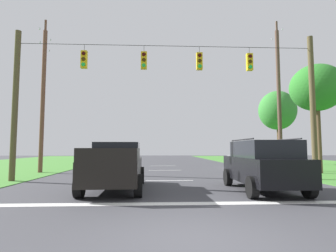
{
  "coord_description": "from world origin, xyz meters",
  "views": [
    {
      "loc": [
        -0.76,
        -5.04,
        1.69
      ],
      "look_at": [
        0.09,
        12.96,
        3.17
      ],
      "focal_mm": 29.14,
      "sensor_mm": 36.0,
      "label": 1
    }
  ],
  "objects_px": {
    "pickup_truck": "(116,166)",
    "tree_roadside_right": "(317,88)",
    "distant_car_crossing_white": "(244,159)",
    "suv_black": "(262,164)",
    "overhead_signal_span": "(168,97)",
    "tree_roadside_far_right": "(277,110)",
    "utility_pole_mid_right": "(279,97)",
    "utility_pole_near_left": "(43,96)"
  },
  "relations": [
    {
      "from": "utility_pole_mid_right",
      "to": "utility_pole_near_left",
      "type": "distance_m",
      "value": 17.59
    },
    {
      "from": "tree_roadside_right",
      "to": "tree_roadside_far_right",
      "type": "relative_size",
      "value": 0.94
    },
    {
      "from": "distant_car_crossing_white",
      "to": "utility_pole_mid_right",
      "type": "bearing_deg",
      "value": -56.36
    },
    {
      "from": "suv_black",
      "to": "overhead_signal_span",
      "type": "bearing_deg",
      "value": 133.85
    },
    {
      "from": "utility_pole_mid_right",
      "to": "tree_roadside_far_right",
      "type": "relative_size",
      "value": 1.49
    },
    {
      "from": "utility_pole_mid_right",
      "to": "utility_pole_near_left",
      "type": "xyz_separation_m",
      "value": [
        -17.55,
        -1.08,
        -0.28
      ]
    },
    {
      "from": "tree_roadside_far_right",
      "to": "overhead_signal_span",
      "type": "bearing_deg",
      "value": -131.38
    },
    {
      "from": "overhead_signal_span",
      "to": "distant_car_crossing_white",
      "type": "xyz_separation_m",
      "value": [
        6.99,
        8.91,
        -3.65
      ]
    },
    {
      "from": "suv_black",
      "to": "tree_roadside_far_right",
      "type": "bearing_deg",
      "value": 63.47
    },
    {
      "from": "utility_pole_near_left",
      "to": "distant_car_crossing_white",
      "type": "bearing_deg",
      "value": 14.29
    },
    {
      "from": "overhead_signal_span",
      "to": "utility_pole_near_left",
      "type": "distance_m",
      "value": 9.99
    },
    {
      "from": "utility_pole_mid_right",
      "to": "utility_pole_near_left",
      "type": "height_order",
      "value": "utility_pole_mid_right"
    },
    {
      "from": "overhead_signal_span",
      "to": "tree_roadside_far_right",
      "type": "bearing_deg",
      "value": 48.62
    },
    {
      "from": "tree_roadside_far_right",
      "to": "utility_pole_near_left",
      "type": "bearing_deg",
      "value": -156.24
    },
    {
      "from": "suv_black",
      "to": "distant_car_crossing_white",
      "type": "xyz_separation_m",
      "value": [
        3.41,
        12.64,
        -0.27
      ]
    },
    {
      "from": "pickup_truck",
      "to": "distant_car_crossing_white",
      "type": "xyz_separation_m",
      "value": [
        9.31,
        11.88,
        -0.18
      ]
    },
    {
      "from": "tree_roadside_far_right",
      "to": "utility_pole_mid_right",
      "type": "bearing_deg",
      "value": -113.85
    },
    {
      "from": "suv_black",
      "to": "tree_roadside_far_right",
      "type": "relative_size",
      "value": 0.61
    },
    {
      "from": "suv_black",
      "to": "distant_car_crossing_white",
      "type": "relative_size",
      "value": 1.11
    },
    {
      "from": "pickup_truck",
      "to": "tree_roadside_right",
      "type": "bearing_deg",
      "value": 26.96
    },
    {
      "from": "pickup_truck",
      "to": "distant_car_crossing_white",
      "type": "distance_m",
      "value": 15.09
    },
    {
      "from": "tree_roadside_right",
      "to": "tree_roadside_far_right",
      "type": "bearing_deg",
      "value": 78.79
    },
    {
      "from": "suv_black",
      "to": "tree_roadside_right",
      "type": "bearing_deg",
      "value": 46.62
    },
    {
      "from": "suv_black",
      "to": "utility_pole_mid_right",
      "type": "bearing_deg",
      "value": 61.29
    },
    {
      "from": "overhead_signal_span",
      "to": "suv_black",
      "type": "relative_size",
      "value": 3.38
    },
    {
      "from": "distant_car_crossing_white",
      "to": "pickup_truck",
      "type": "bearing_deg",
      "value": -128.09
    },
    {
      "from": "distant_car_crossing_white",
      "to": "utility_pole_near_left",
      "type": "bearing_deg",
      "value": -165.71
    },
    {
      "from": "distant_car_crossing_white",
      "to": "tree_roadside_far_right",
      "type": "xyz_separation_m",
      "value": [
        5.58,
        5.35,
        5.0
      ]
    },
    {
      "from": "pickup_truck",
      "to": "distant_car_crossing_white",
      "type": "relative_size",
      "value": 1.25
    },
    {
      "from": "tree_roadside_right",
      "to": "tree_roadside_far_right",
      "type": "distance_m",
      "value": 10.95
    },
    {
      "from": "pickup_truck",
      "to": "tree_roadside_far_right",
      "type": "bearing_deg",
      "value": 49.17
    },
    {
      "from": "pickup_truck",
      "to": "suv_black",
      "type": "distance_m",
      "value": 5.95
    },
    {
      "from": "utility_pole_mid_right",
      "to": "tree_roadside_far_right",
      "type": "xyz_separation_m",
      "value": [
        3.65,
        8.25,
        0.12
      ]
    },
    {
      "from": "overhead_signal_span",
      "to": "pickup_truck",
      "type": "relative_size",
      "value": 3.0
    },
    {
      "from": "overhead_signal_span",
      "to": "distant_car_crossing_white",
      "type": "distance_m",
      "value": 11.9
    },
    {
      "from": "pickup_truck",
      "to": "suv_black",
      "type": "xyz_separation_m",
      "value": [
        5.9,
        -0.76,
        0.09
      ]
    },
    {
      "from": "overhead_signal_span",
      "to": "utility_pole_near_left",
      "type": "bearing_deg",
      "value": 150.26
    },
    {
      "from": "suv_black",
      "to": "tree_roadside_right",
      "type": "xyz_separation_m",
      "value": [
        6.86,
        7.25,
        4.77
      ]
    },
    {
      "from": "utility_pole_mid_right",
      "to": "overhead_signal_span",
      "type": "bearing_deg",
      "value": -146.02
    },
    {
      "from": "overhead_signal_span",
      "to": "suv_black",
      "type": "bearing_deg",
      "value": -46.15
    },
    {
      "from": "pickup_truck",
      "to": "utility_pole_near_left",
      "type": "height_order",
      "value": "utility_pole_near_left"
    },
    {
      "from": "tree_roadside_far_right",
      "to": "tree_roadside_right",
      "type": "bearing_deg",
      "value": -101.21
    }
  ]
}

